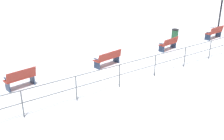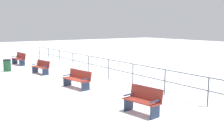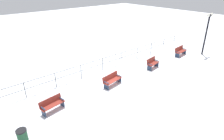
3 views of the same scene
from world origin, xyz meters
TOP-DOWN VIEW (x-y plane):
  - ground_plane at (0.00, 0.00)m, footprint 80.00×80.00m
  - bench_second at (0.03, -4.77)m, footprint 0.71×1.55m
  - bench_third at (-0.00, -0.01)m, footprint 0.81×1.73m
  - bench_fourth at (0.00, 4.75)m, footprint 0.73×1.44m
  - bench_fifth at (-0.15, 9.52)m, footprint 0.72×1.74m
  - lamppost_middle at (1.23, 11.59)m, footprint 0.31×1.08m
  - waterfront_railing at (-2.52, 0.00)m, footprint 0.05×24.19m
  - trash_bin at (1.51, -6.99)m, footprint 0.50×0.50m

SIDE VIEW (x-z plane):
  - ground_plane at x=0.00m, z-range 0.00..0.00m
  - trash_bin at x=1.51m, z-range 0.00..0.78m
  - bench_second at x=0.03m, z-range 0.03..0.85m
  - bench_third at x=0.00m, z-range 0.02..0.87m
  - bench_fifth at x=-0.15m, z-range 0.02..0.93m
  - bench_fourth at x=0.00m, z-range 0.01..0.94m
  - waterfront_railing at x=-2.52m, z-range 0.20..1.32m
  - lamppost_middle at x=1.23m, z-range 0.76..5.00m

